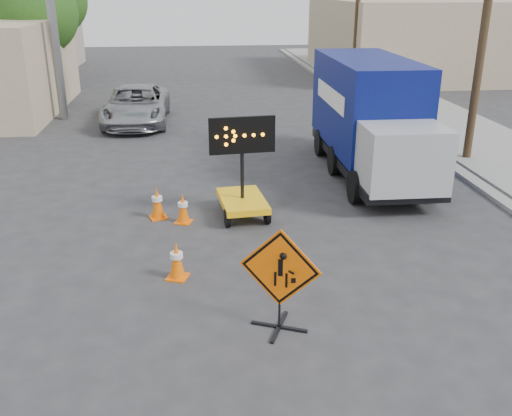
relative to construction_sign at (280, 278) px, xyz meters
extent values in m
plane|color=#2D2D30|center=(-0.38, -0.91, -0.96)|extent=(100.00, 100.00, 0.00)
cube|color=gray|center=(6.82, 14.09, -0.90)|extent=(0.40, 60.00, 0.12)
cube|color=gray|center=(9.12, 14.09, -0.89)|extent=(4.00, 60.00, 0.15)
cube|color=tan|center=(12.62, 29.09, 1.34)|extent=(10.00, 14.00, 4.60)
cylinder|color=slate|center=(-6.88, 17.09, 2.44)|extent=(0.36, 0.36, 6.80)
cylinder|color=slate|center=(-8.88, 25.09, 3.54)|extent=(0.44, 0.44, 9.00)
cylinder|color=#3F2E1B|center=(7.62, 9.09, 3.54)|extent=(0.26, 0.26, 9.00)
cylinder|color=#3F2E1B|center=(7.62, 23.09, 3.54)|extent=(0.26, 0.26, 9.00)
cylinder|color=#3F2E1B|center=(-8.38, 21.09, 0.66)|extent=(0.28, 0.28, 3.25)
sphere|color=#204A15|center=(-8.38, 21.09, 3.21)|extent=(3.71, 3.71, 3.71)
cylinder|color=#3F2E1B|center=(-9.38, 29.09, 0.83)|extent=(0.28, 0.28, 3.58)
sphere|color=#204A15|center=(-9.38, 29.09, 3.64)|extent=(4.10, 4.10, 4.10)
cube|color=black|center=(0.00, 0.00, -0.94)|extent=(0.92, 0.44, 0.04)
cube|color=black|center=(0.00, 0.00, -0.94)|extent=(0.44, 0.92, 0.04)
cylinder|color=black|center=(0.00, 0.00, -0.58)|extent=(0.04, 0.04, 0.76)
cube|color=#FF6505|center=(0.00, 0.00, 0.18)|extent=(1.28, 0.57, 1.38)
cube|color=black|center=(0.00, 0.00, 0.18)|extent=(1.19, 0.51, 1.29)
cube|color=yellow|center=(-0.17, 5.12, -0.56)|extent=(1.25, 1.88, 0.16)
cylinder|color=black|center=(-0.17, 5.12, 0.46)|extent=(0.09, 0.09, 1.96)
cube|color=black|center=(-0.17, 5.12, 1.13)|extent=(1.60, 0.25, 0.89)
imported|color=#A5A7AC|center=(-3.64, 15.92, -0.19)|extent=(2.62, 5.57, 1.54)
cube|color=black|center=(3.94, 7.98, -0.43)|extent=(2.25, 7.15, 0.27)
cube|color=#06144E|center=(3.94, 8.69, 1.13)|extent=(2.31, 5.55, 2.67)
cube|color=#9EA0A5|center=(3.94, 5.13, 0.42)|extent=(2.07, 1.63, 1.60)
cube|color=#FF6505|center=(-1.74, 1.99, -0.95)|extent=(0.51, 0.51, 0.03)
cone|color=#FF6505|center=(-1.74, 1.99, -0.55)|extent=(0.31, 0.31, 0.75)
cylinder|color=silver|center=(-1.74, 1.99, -0.47)|extent=(0.25, 0.25, 0.11)
cube|color=#FF6505|center=(-1.64, 4.84, -0.95)|extent=(0.49, 0.49, 0.03)
cone|color=#FF6505|center=(-1.64, 4.84, -0.57)|extent=(0.30, 0.30, 0.72)
cylinder|color=silver|center=(-1.64, 4.84, -0.49)|extent=(0.24, 0.24, 0.11)
cube|color=#FF6505|center=(-2.28, 5.21, -0.95)|extent=(0.51, 0.51, 0.03)
cone|color=#FF6505|center=(-2.28, 5.21, -0.54)|extent=(0.32, 0.32, 0.77)
cylinder|color=silver|center=(-2.28, 5.21, -0.45)|extent=(0.26, 0.26, 0.11)
camera|label=1|loc=(-1.30, -8.17, 4.45)|focal=40.00mm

